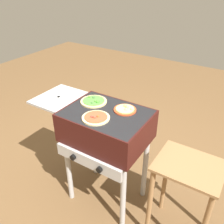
# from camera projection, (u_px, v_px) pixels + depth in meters

# --- Properties ---
(ground_plane) EXTENTS (8.00, 8.00, 0.00)m
(ground_plane) POSITION_uv_depth(u_px,v_px,m) (107.00, 195.00, 2.26)
(ground_plane) COLOR brown
(grill) EXTENTS (0.96, 0.53, 0.90)m
(grill) POSITION_uv_depth(u_px,v_px,m) (105.00, 128.00, 1.88)
(grill) COLOR #38110F
(grill) RESTS_ON ground_plane
(pizza_veggie) EXTENTS (0.21, 0.21, 0.04)m
(pizza_veggie) POSITION_uv_depth(u_px,v_px,m) (94.00, 101.00, 1.94)
(pizza_veggie) COLOR #E0C17F
(pizza_veggie) RESTS_ON grill
(pizza_pepperoni) EXTENTS (0.20, 0.20, 0.03)m
(pizza_pepperoni) POSITION_uv_depth(u_px,v_px,m) (96.00, 118.00, 1.73)
(pizza_pepperoni) COLOR beige
(pizza_pepperoni) RESTS_ON grill
(pizza_cheese) EXTENTS (0.17, 0.17, 0.04)m
(pizza_cheese) POSITION_uv_depth(u_px,v_px,m) (125.00, 109.00, 1.83)
(pizza_cheese) COLOR #C64723
(pizza_cheese) RESTS_ON grill
(prep_table) EXTENTS (0.44, 0.36, 0.71)m
(prep_table) POSITION_uv_depth(u_px,v_px,m) (185.00, 186.00, 1.70)
(prep_table) COLOR olive
(prep_table) RESTS_ON ground_plane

